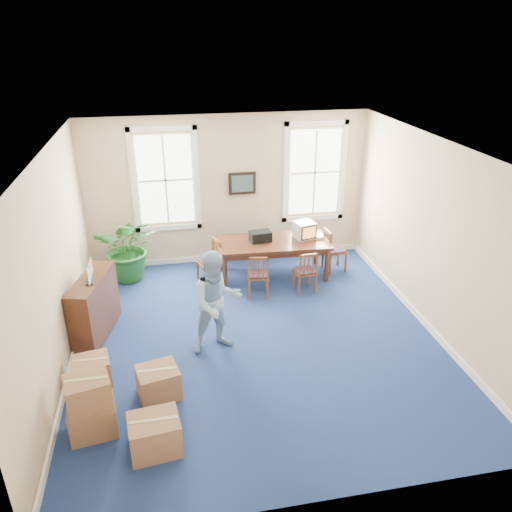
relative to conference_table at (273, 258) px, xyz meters
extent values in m
plane|color=navy|center=(-0.77, -2.25, -0.39)|extent=(6.50, 6.50, 0.00)
plane|color=white|center=(-0.77, -2.25, 2.81)|extent=(6.50, 6.50, 0.00)
plane|color=#C9B08C|center=(-0.77, 1.00, 1.21)|extent=(6.50, 0.00, 6.50)
plane|color=#C9B08C|center=(-0.77, -5.50, 1.21)|extent=(6.50, 0.00, 6.50)
plane|color=#C9B08C|center=(-3.77, -2.25, 1.21)|extent=(0.00, 6.50, 6.50)
plane|color=#C9B08C|center=(2.23, -2.25, 1.21)|extent=(0.00, 6.50, 6.50)
cube|color=white|center=(-0.77, 0.97, -0.33)|extent=(6.00, 0.04, 0.12)
cube|color=white|center=(-3.74, -2.25, -0.33)|extent=(0.04, 6.50, 0.12)
cube|color=white|center=(2.20, -2.25, -0.33)|extent=(0.04, 6.50, 0.12)
cube|color=white|center=(0.98, 0.00, 0.42)|extent=(0.22, 0.25, 0.05)
cube|color=black|center=(-0.26, 0.05, 0.50)|extent=(0.46, 0.33, 0.21)
imported|color=#8DB8D9|center=(-1.44, -2.38, 0.47)|extent=(0.95, 0.80, 1.71)
cube|color=#492616|center=(-3.41, -1.62, 0.14)|extent=(0.70, 1.40, 1.06)
imported|color=#19541E|center=(-2.91, 0.41, 0.30)|extent=(1.40, 1.27, 1.38)
camera|label=1|loc=(-2.11, -9.16, 4.42)|focal=35.00mm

